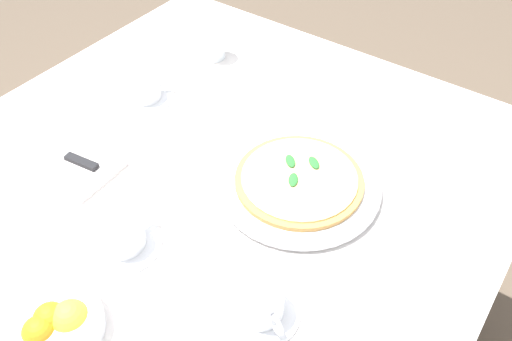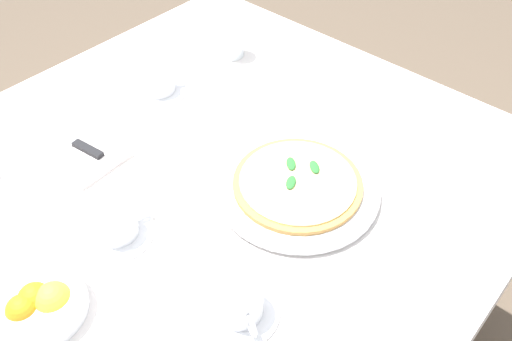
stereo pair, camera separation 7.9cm
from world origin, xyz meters
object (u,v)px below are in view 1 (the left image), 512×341
at_px(napkin_folded, 65,160).
at_px(citrus_bowl, 54,323).
at_px(coffee_cup_near_left, 144,90).
at_px(dinner_knife, 62,154).
at_px(pizza, 299,179).
at_px(coffee_cup_back_corner, 260,302).
at_px(pizza_plate, 299,184).
at_px(coffee_cup_near_right, 123,235).
at_px(water_glass_far_right, 212,41).

height_order(napkin_folded, citrus_bowl, citrus_bowl).
relative_size(coffee_cup_near_left, dinner_knife, 0.66).
distance_m(pizza, coffee_cup_back_corner, 0.28).
xyz_separation_m(pizza_plate, coffee_cup_near_left, (0.45, -0.04, 0.02)).
bearing_deg(coffee_cup_back_corner, citrus_bowl, 41.54).
relative_size(coffee_cup_near_left, coffee_cup_near_right, 0.98).
relative_size(coffee_cup_back_corner, dinner_knife, 0.66).
height_order(pizza_plate, coffee_cup_back_corner, coffee_cup_back_corner).
relative_size(coffee_cup_back_corner, napkin_folded, 0.58).
xyz_separation_m(coffee_cup_near_right, citrus_bowl, (-0.04, 0.18, -0.00)).
distance_m(coffee_cup_near_left, dinner_knife, 0.25).
xyz_separation_m(coffee_cup_back_corner, coffee_cup_near_right, (0.27, 0.03, -0.00)).
distance_m(coffee_cup_back_corner, napkin_folded, 0.52).
bearing_deg(pizza, coffee_cup_near_right, 59.48).
bearing_deg(citrus_bowl, pizza_plate, -106.25).
height_order(coffee_cup_near_left, dinner_knife, coffee_cup_near_left).
xyz_separation_m(coffee_cup_near_right, water_glass_far_right, (0.26, -0.56, 0.02)).
relative_size(pizza_plate, citrus_bowl, 2.11).
bearing_deg(dinner_knife, napkin_folded, -180.00).
distance_m(water_glass_far_right, napkin_folded, 0.49).
relative_size(pizza_plate, dinner_knife, 1.62).
xyz_separation_m(pizza, water_glass_far_right, (0.43, -0.27, 0.02)).
xyz_separation_m(coffee_cup_near_left, citrus_bowl, (-0.31, 0.51, 0.00)).
bearing_deg(pizza, citrus_bowl, 73.77).
bearing_deg(pizza_plate, coffee_cup_near_right, 59.44).
relative_size(coffee_cup_back_corner, coffee_cup_near_right, 0.98).
bearing_deg(dinner_knife, pizza, -160.89).
relative_size(pizza, napkin_folded, 1.10).
bearing_deg(pizza, pizza_plate, 123.53).
height_order(pizza, citrus_bowl, citrus_bowl).
bearing_deg(coffee_cup_back_corner, coffee_cup_near_right, 6.09).
xyz_separation_m(pizza, citrus_bowl, (0.14, 0.47, 0.00)).
relative_size(pizza, coffee_cup_near_right, 1.89).
bearing_deg(pizza, coffee_cup_back_corner, 109.80).
distance_m(coffee_cup_near_right, dinner_knife, 0.27).
distance_m(napkin_folded, dinner_knife, 0.01).
bearing_deg(water_glass_far_right, dinner_knife, 90.38).
bearing_deg(pizza, dinner_knife, 26.90).
relative_size(coffee_cup_back_corner, citrus_bowl, 0.87).
height_order(coffee_cup_near_right, napkin_folded, coffee_cup_near_right).
bearing_deg(pizza, coffee_cup_near_left, -4.64).
distance_m(coffee_cup_near_left, water_glass_far_right, 0.23).
xyz_separation_m(coffee_cup_back_corner, dinner_knife, (0.52, -0.05, -0.01)).
bearing_deg(napkin_folded, water_glass_far_right, -91.97).
bearing_deg(napkin_folded, coffee_cup_near_left, -88.26).
xyz_separation_m(coffee_cup_near_left, coffee_cup_back_corner, (-0.54, 0.30, 0.01)).
xyz_separation_m(pizza_plate, water_glass_far_right, (0.43, -0.27, 0.04)).
bearing_deg(napkin_folded, pizza, -155.66).
bearing_deg(coffee_cup_near_left, coffee_cup_back_corner, 150.78).
bearing_deg(coffee_cup_near_left, dinner_knife, 93.78).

